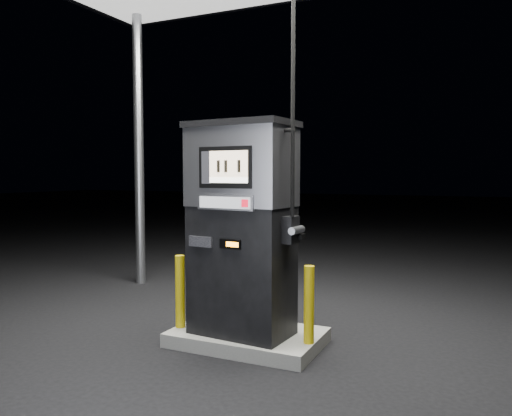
% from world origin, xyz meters
% --- Properties ---
extents(ground, '(80.00, 80.00, 0.00)m').
position_xyz_m(ground, '(0.00, 0.00, 0.00)').
color(ground, black).
rests_on(ground, ground).
extents(pump_island, '(1.60, 1.00, 0.15)m').
position_xyz_m(pump_island, '(0.00, 0.00, 0.07)').
color(pump_island, '#5F5F5B').
rests_on(pump_island, ground).
extents(fuel_dispenser, '(1.27, 0.76, 4.69)m').
position_xyz_m(fuel_dispenser, '(-0.01, -0.10, 1.31)').
color(fuel_dispenser, black).
rests_on(fuel_dispenser, pump_island).
extents(bollard_left, '(0.13, 0.13, 0.81)m').
position_xyz_m(bollard_left, '(-0.74, -0.20, 0.56)').
color(bollard_left, '#C5A90A').
rests_on(bollard_left, pump_island).
extents(bollard_right, '(0.11, 0.11, 0.79)m').
position_xyz_m(bollard_right, '(0.74, -0.10, 0.55)').
color(bollard_right, '#C5A90A').
rests_on(bollard_right, pump_island).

